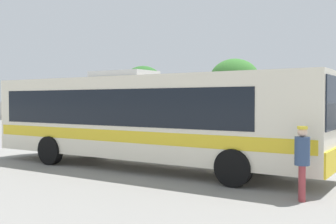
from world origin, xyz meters
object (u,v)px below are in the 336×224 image
at_px(attendant_by_bus_door, 302,158).
at_px(parked_car_second_grey, 208,119).
at_px(coach_bus_cream_yellow, 142,116).
at_px(parked_car_third_silver, 285,121).
at_px(parked_car_leftmost_black, 148,118).
at_px(roadside_tree_left, 143,83).
at_px(roadside_tree_midleft, 234,80).

distance_m(attendant_by_bus_door, parked_car_second_grey, 24.94).
distance_m(coach_bus_cream_yellow, parked_car_third_silver, 19.87).
bearing_deg(parked_car_third_silver, parked_car_second_grey, -179.06).
bearing_deg(parked_car_leftmost_black, roadside_tree_left, 125.40).
bearing_deg(roadside_tree_left, parked_car_second_grey, -31.01).
bearing_deg(roadside_tree_left, attendant_by_bus_door, -51.54).
height_order(coach_bus_cream_yellow, attendant_by_bus_door, coach_bus_cream_yellow).
relative_size(parked_car_second_grey, parked_car_third_silver, 1.04).
relative_size(parked_car_third_silver, roadside_tree_left, 0.73).
height_order(attendant_by_bus_door, parked_car_leftmost_black, attendant_by_bus_door).
bearing_deg(roadside_tree_midleft, roadside_tree_left, -178.09).
distance_m(coach_bus_cream_yellow, roadside_tree_left, 30.94).
bearing_deg(parked_car_third_silver, parked_car_leftmost_black, -175.87).
height_order(attendant_by_bus_door, roadside_tree_midleft, roadside_tree_midleft).
distance_m(coach_bus_cream_yellow, attendant_by_bus_door, 6.27).
height_order(parked_car_leftmost_black, parked_car_second_grey, parked_car_leftmost_black).
relative_size(coach_bus_cream_yellow, parked_car_third_silver, 2.79).
height_order(parked_car_leftmost_black, roadside_tree_left, roadside_tree_left).
height_order(coach_bus_cream_yellow, roadside_tree_left, roadside_tree_left).
distance_m(attendant_by_bus_door, parked_car_leftmost_black, 27.38).
bearing_deg(roadside_tree_midleft, coach_bus_cream_yellow, -76.87).
bearing_deg(parked_car_leftmost_black, parked_car_second_grey, 7.85).
bearing_deg(parked_car_second_grey, parked_car_leftmost_black, -172.15).
bearing_deg(roadside_tree_left, roadside_tree_midleft, 1.91).
height_order(coach_bus_cream_yellow, roadside_tree_midleft, roadside_tree_midleft).
relative_size(attendant_by_bus_door, roadside_tree_left, 0.28).
xyz_separation_m(attendant_by_bus_door, roadside_tree_midleft, (-11.97, 28.54, 3.36)).
height_order(parked_car_third_silver, roadside_tree_left, roadside_tree_left).
xyz_separation_m(roadside_tree_left, roadside_tree_midleft, (10.41, 0.35, 0.08)).
distance_m(attendant_by_bus_door, parked_car_third_silver, 22.69).
bearing_deg(coach_bus_cream_yellow, roadside_tree_midleft, 103.13).
distance_m(parked_car_leftmost_black, parked_car_third_silver, 11.91).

